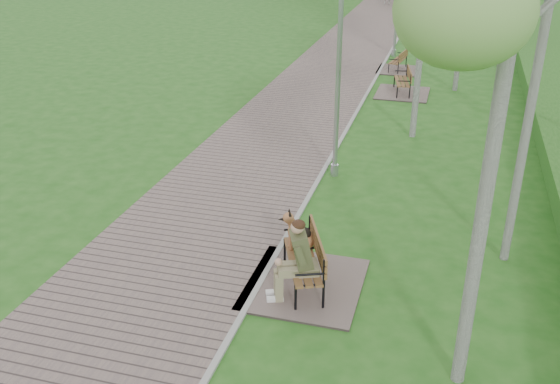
{
  "coord_description": "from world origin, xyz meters",
  "views": [
    {
      "loc": [
        2.76,
        -7.46,
        5.89
      ],
      "look_at": [
        -0.01,
        2.27,
        1.15
      ],
      "focal_mm": 40.0,
      "sensor_mm": 36.0,
      "label": 1
    }
  ],
  "objects": [
    {
      "name": "ground",
      "position": [
        0.0,
        0.0,
        0.0
      ],
      "size": [
        120.0,
        120.0,
        0.0
      ],
      "primitive_type": "plane",
      "color": "#205918",
      "rests_on": "ground"
    },
    {
      "name": "lamp_post_near",
      "position": [
        0.29,
        5.89,
        2.22
      ],
      "size": [
        0.18,
        0.18,
        4.76
      ],
      "color": "#9EA1A6",
      "rests_on": "ground"
    },
    {
      "name": "bench_second",
      "position": [
        1.1,
        13.26,
        0.19
      ],
      "size": [
        1.71,
        1.9,
        1.05
      ],
      "color": "#6D5C58",
      "rests_on": "ground"
    },
    {
      "name": "bench_third",
      "position": [
        0.62,
        16.4,
        0.17
      ],
      "size": [
        1.54,
        1.71,
        0.95
      ],
      "color": "#6D5C58",
      "rests_on": "ground"
    },
    {
      "name": "bench_far",
      "position": [
        1.07,
        30.41,
        0.21
      ],
      "size": [
        1.83,
        2.04,
        1.12
      ],
      "color": "#6D5C58",
      "rests_on": "ground"
    },
    {
      "name": "bench_main",
      "position": [
        0.64,
        1.13,
        0.46
      ],
      "size": [
        1.89,
        2.1,
        1.65
      ],
      "color": "#6D5C58",
      "rests_on": "ground"
    },
    {
      "name": "lamp_post_second",
      "position": [
        0.2,
        18.8,
        2.26
      ],
      "size": [
        0.19,
        0.19,
        4.83
      ],
      "color": "#9EA1A6",
      "rests_on": "ground"
    },
    {
      "name": "walkway",
      "position": [
        -1.75,
        21.5,
        0.02
      ],
      "size": [
        3.5,
        67.0,
        0.04
      ],
      "primitive_type": "cube",
      "color": "#6D5C58",
      "rests_on": "ground"
    },
    {
      "name": "kerb",
      "position": [
        0.0,
        21.5,
        0.03
      ],
      "size": [
        0.1,
        67.0,
        0.05
      ],
      "primitive_type": "cube",
      "color": "#999993",
      "rests_on": "ground"
    }
  ]
}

